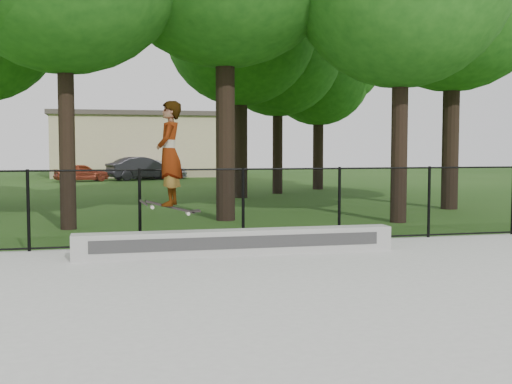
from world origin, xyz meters
TOP-DOWN VIEW (x-y plane):
  - grind_ledge at (-2.36, 4.70)m, footprint 5.70×0.40m
  - car_a at (-5.96, 31.49)m, footprint 3.23×2.08m
  - car_b at (-2.47, 32.67)m, footprint 4.07×2.67m
  - car_c at (-1.63, 34.35)m, footprint 4.03×2.42m
  - skater_airborne at (-3.57, 4.51)m, footprint 0.82×0.73m
  - chainlink_fence at (0.00, 5.90)m, footprint 16.06×0.06m
  - tree_row at (-0.08, 13.59)m, footprint 20.27×18.29m
  - distant_building at (-2.00, 38.00)m, footprint 12.40×6.40m

SIDE VIEW (x-z plane):
  - grind_ledge at x=-2.36m, z-range 0.06..0.50m
  - car_a at x=-5.96m, z-range 0.00..1.03m
  - car_c at x=-1.63m, z-range 0.00..1.19m
  - car_b at x=-2.47m, z-range 0.00..1.38m
  - chainlink_fence at x=0.00m, z-range 0.06..1.56m
  - skater_airborne at x=-3.57m, z-range 0.85..2.80m
  - distant_building at x=-2.00m, z-range 0.01..4.31m
  - tree_row at x=-0.08m, z-range 1.14..11.85m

